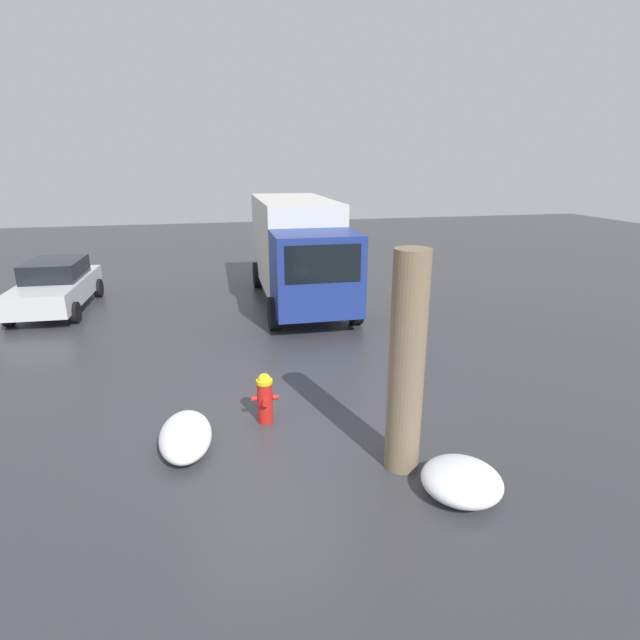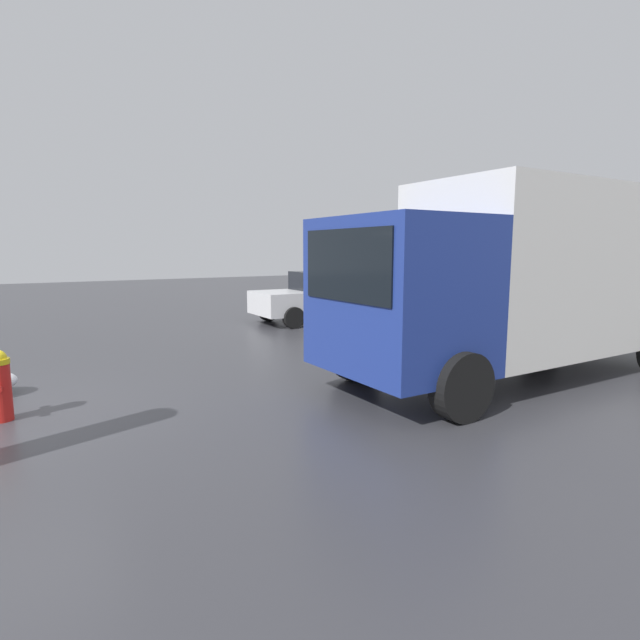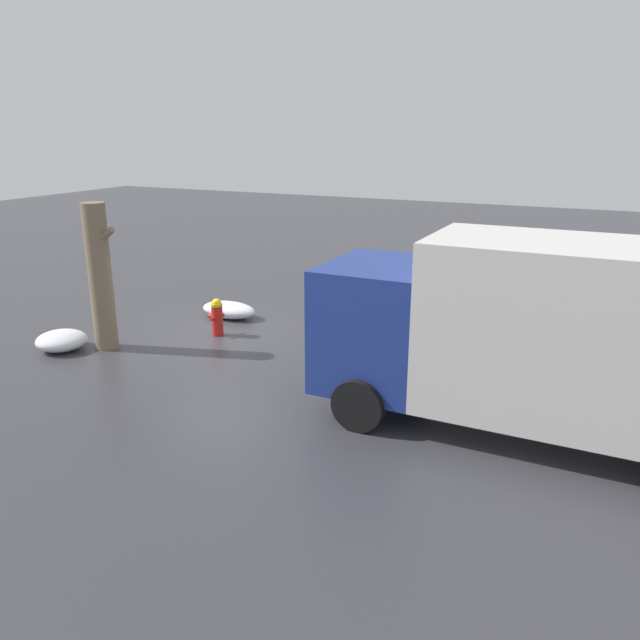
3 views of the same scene
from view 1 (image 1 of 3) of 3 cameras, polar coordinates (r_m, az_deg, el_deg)
The scene contains 7 objects.
ground_plane at distance 9.04m, azimuth -6.21°, elevation -11.43°, with size 60.00×60.00×0.00m, color #38383D.
fire_hydrant at distance 8.81m, azimuth -6.32°, elevation -8.77°, with size 0.38×0.47×0.92m.
tree_trunk at distance 7.17m, azimuth 9.87°, elevation -4.93°, with size 0.78×0.51×3.30m.
delivery_truck at distance 16.06m, azimuth -2.54°, elevation 8.27°, with size 7.30×2.64×3.21m.
parked_car at distance 17.20m, azimuth -27.94°, elevation 3.52°, with size 4.29×2.04×1.51m.
snow_pile_by_hydrant at distance 8.42m, azimuth -15.12°, elevation -12.66°, with size 1.55×0.82×0.43m.
snow_pile_curbside at distance 7.42m, azimuth 15.88°, elevation -17.23°, with size 1.12×1.10×0.44m.
Camera 1 is at (-7.85, 0.79, 4.40)m, focal length 28.00 mm.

